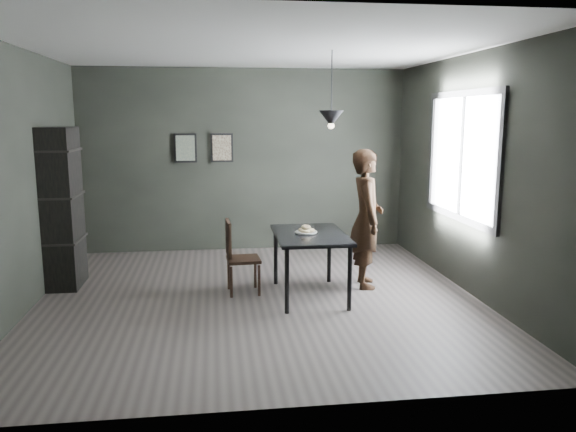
{
  "coord_description": "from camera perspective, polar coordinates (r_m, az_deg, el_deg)",
  "views": [
    {
      "loc": [
        -0.48,
        -6.21,
        2.08
      ],
      "look_at": [
        0.35,
        0.05,
        0.95
      ],
      "focal_mm": 35.0,
      "sensor_mm": 36.0,
      "label": 1
    }
  ],
  "objects": [
    {
      "name": "donut_pile",
      "position": [
        6.44,
        1.84,
        -1.4
      ],
      "size": [
        0.19,
        0.19,
        0.09
      ],
      "rotation": [
        0.0,
        0.0,
        0.13
      ],
      "color": "beige",
      "rests_on": "white_plate"
    },
    {
      "name": "ground",
      "position": [
        6.57,
        -3.0,
        -8.33
      ],
      "size": [
        5.0,
        5.0,
        0.0
      ],
      "primitive_type": "plane",
      "color": "#373230",
      "rests_on": "ground"
    },
    {
      "name": "back_wall",
      "position": [
        8.75,
        -4.4,
        5.65
      ],
      "size": [
        5.0,
        0.1,
        2.8
      ],
      "primitive_type": "cube",
      "color": "black",
      "rests_on": "ground"
    },
    {
      "name": "window_assembly",
      "position": [
        7.08,
        17.22,
        5.8
      ],
      "size": [
        0.04,
        1.96,
        1.56
      ],
      "color": "white",
      "rests_on": "ground"
    },
    {
      "name": "framed_print_right",
      "position": [
        8.7,
        -6.73,
        6.9
      ],
      "size": [
        0.34,
        0.04,
        0.44
      ],
      "color": "black",
      "rests_on": "ground"
    },
    {
      "name": "wood_chair",
      "position": [
        6.64,
        -5.24,
        -3.67
      ],
      "size": [
        0.4,
        0.4,
        0.88
      ],
      "rotation": [
        0.0,
        0.0,
        0.06
      ],
      "color": "black",
      "rests_on": "ground"
    },
    {
      "name": "pendant_lamp",
      "position": [
        6.45,
        4.41,
        9.85
      ],
      "size": [
        0.28,
        0.28,
        0.86
      ],
      "color": "black",
      "rests_on": "ground"
    },
    {
      "name": "woman",
      "position": [
        6.9,
        7.97,
        -0.27
      ],
      "size": [
        0.47,
        0.66,
        1.69
      ],
      "primitive_type": "imported",
      "rotation": [
        0.0,
        0.0,
        1.46
      ],
      "color": "black",
      "rests_on": "ground"
    },
    {
      "name": "ceiling",
      "position": [
        6.28,
        -3.25,
        16.71
      ],
      "size": [
        5.0,
        5.0,
        0.02
      ],
      "color": "silver",
      "rests_on": "ground"
    },
    {
      "name": "framed_print_left",
      "position": [
        8.71,
        -10.38,
        6.81
      ],
      "size": [
        0.34,
        0.04,
        0.44
      ],
      "color": "black",
      "rests_on": "ground"
    },
    {
      "name": "shelf_unit",
      "position": [
        7.35,
        -21.96,
        0.75
      ],
      "size": [
        0.37,
        0.65,
        1.95
      ],
      "primitive_type": "cube",
      "rotation": [
        0.0,
        0.0,
        -0.0
      ],
      "color": "black",
      "rests_on": "ground"
    },
    {
      "name": "white_plate",
      "position": [
        6.45,
        1.84,
        -1.71
      ],
      "size": [
        0.23,
        0.23,
        0.01
      ],
      "primitive_type": "cylinder",
      "color": "white",
      "rests_on": "cafe_table"
    },
    {
      "name": "cafe_table",
      "position": [
        6.46,
        2.26,
        -2.46
      ],
      "size": [
        0.8,
        1.2,
        0.75
      ],
      "color": "black",
      "rests_on": "ground"
    }
  ]
}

